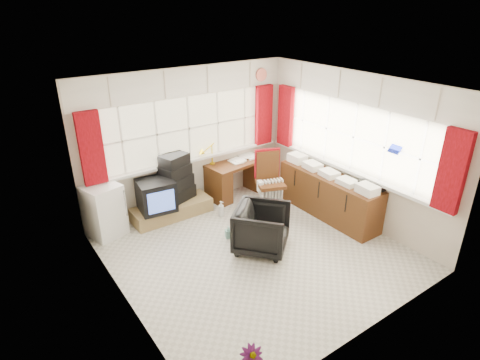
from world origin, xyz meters
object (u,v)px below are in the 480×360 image
Objects in this scene: radiator at (271,198)px; mini_fridge at (104,210)px; office_chair at (262,228)px; desk_lamp at (212,149)px; desk at (236,176)px; tv_bench at (172,210)px; task_chair at (269,179)px; crt_tv at (156,195)px; credenza at (328,194)px.

mini_fridge is at bearing 160.97° from radiator.
desk_lamp is at bearing 39.80° from office_chair.
tv_bench is (-1.43, -0.08, -0.26)m from desk.
task_chair is 1.79m from tv_bench.
tv_bench is at bearing -176.81° from desk.
task_chair is 0.36m from radiator.
desk is 1.45× the size of mini_fridge.
credenza is at bearing -29.80° from crt_tv.
desk_lamp reaches higher than credenza.
radiator reaches higher than tv_bench.
crt_tv is at bearing 156.62° from radiator.
mini_fridge reaches higher than radiator.
credenza is at bearing -25.13° from mini_fridge.
desk_lamp is at bearing 12.94° from crt_tv.
tv_bench is 1.62× the size of mini_fridge.
desk_lamp is 0.48× the size of mini_fridge.
desk reaches higher than office_chair.
task_chair reaches higher than mini_fridge.
credenza reaches higher than desk.
task_chair is 2.82m from mini_fridge.
radiator is at bearing -96.58° from task_chair.
desk_lamp is 1.19m from task_chair.
desk_lamp reaches higher than tv_bench.
crt_tv reaches higher than desk.
credenza is 2.96m from crt_tv.
credenza is 3.13× the size of crt_tv.
credenza is at bearing -42.91° from radiator.
credenza is (1.61, 0.18, 0.04)m from office_chair.
crt_tv is (-1.28, -0.30, -0.46)m from desk_lamp.
desk is 2.57m from mini_fridge.
credenza reaches higher than office_chair.
office_chair is 1.62m from credenza.
office_chair is at bearing -68.52° from tv_bench.
office_chair is 1.23× the size of crt_tv.
desk is 1.94m from office_chair.
tv_bench is (-1.57, 0.74, -0.47)m from task_chair.
tv_bench is (-0.67, 1.70, -0.23)m from office_chair.
task_chair reaches higher than credenza.
mini_fridge is (-0.85, 0.13, -0.08)m from crt_tv.
mini_fridge is at bearing -180.00° from desk.
desk_lamp is 2.07m from office_chair.
task_chair reaches higher than office_chair.
desk is at bearing 26.16° from office_chair.
radiator is at bearing 3.43° from office_chair.
radiator is at bearing -23.38° from crt_tv.
task_chair is 1.08m from credenza.
desk is 1.46m from tv_bench.
task_chair reaches higher than radiator.
task_chair is at bearing 83.42° from radiator.
mini_fridge reaches higher than office_chair.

